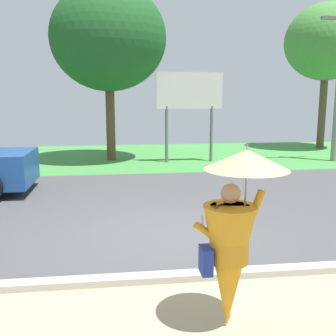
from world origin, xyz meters
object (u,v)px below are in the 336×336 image
monk_pedestrian (232,238)px  tree_center_back (108,38)px  tree_left_far (327,42)px  roadside_billboard (189,97)px

monk_pedestrian → tree_center_back: 13.01m
tree_left_far → tree_center_back: (-10.34, -2.34, -0.29)m
tree_center_back → roadside_billboard: bearing=-15.7°
monk_pedestrian → tree_center_back: bearing=98.4°
monk_pedestrian → tree_center_back: (-1.47, 12.37, 3.74)m
monk_pedestrian → tree_center_back: tree_center_back is taller
roadside_billboard → tree_center_back: (-3.08, 0.86, 2.26)m
roadside_billboard → tree_left_far: tree_left_far is taller
monk_pedestrian → roadside_billboard: bearing=83.6°
tree_center_back → tree_left_far: bearing=12.8°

